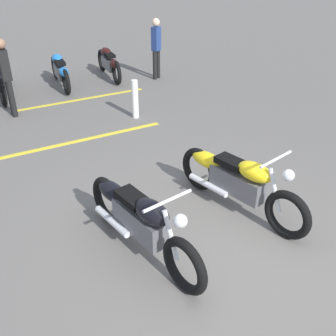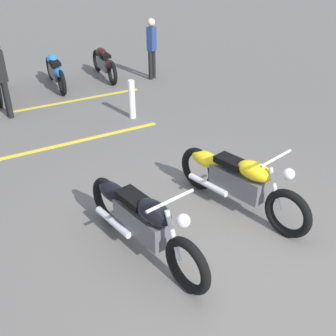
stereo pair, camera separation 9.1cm
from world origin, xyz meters
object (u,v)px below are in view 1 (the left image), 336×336
object	(u,v)px
motorcycle_bright_foreground	(236,180)
bollard_post	(135,99)
motorcycle_row_center	(3,79)
motorcycle_row_far_left	(109,63)
motorcycle_dark_foreground	(138,219)
bystander_near_row	(6,74)
motorcycle_row_left	(60,70)
bystander_secondary	(156,46)

from	to	relation	value
motorcycle_bright_foreground	bollard_post	world-z (taller)	motorcycle_bright_foreground
motorcycle_bright_foreground	motorcycle_row_center	world-z (taller)	motorcycle_bright_foreground
motorcycle_row_far_left	bollard_post	size ratio (longest dim) A/B	2.51
motorcycle_bright_foreground	motorcycle_dark_foreground	xyz separation A→B (m)	(0.00, 1.57, 0.00)
bollard_post	bystander_near_row	bearing A→B (deg)	53.47
motorcycle_bright_foreground	bystander_near_row	world-z (taller)	bystander_near_row
motorcycle_row_left	bystander_near_row	xyz separation A→B (m)	(-1.37, 1.62, 0.49)
motorcycle_row_center	bystander_secondary	xyz separation A→B (m)	(-0.81, -3.96, 0.46)
motorcycle_bright_foreground	motorcycle_row_center	distance (m)	6.94
motorcycle_row_center	bystander_secondary	world-z (taller)	bystander_secondary
motorcycle_row_left	motorcycle_row_center	size ratio (longest dim) A/B	0.99
motorcycle_row_far_left	bollard_post	bearing A→B (deg)	173.82
motorcycle_bright_foreground	bystander_secondary	bearing A→B (deg)	149.80
motorcycle_row_center	bystander_secondary	distance (m)	4.07
motorcycle_dark_foreground	motorcycle_row_left	distance (m)	6.92
bystander_near_row	bystander_secondary	bearing A→B (deg)	-167.46
motorcycle_bright_foreground	motorcycle_dark_foreground	size ratio (longest dim) A/B	1.00
motorcycle_bright_foreground	motorcycle_row_left	xyz separation A→B (m)	(6.75, 0.01, -0.02)
motorcycle_row_center	motorcycle_bright_foreground	bearing A→B (deg)	-151.97
motorcycle_row_left	bystander_near_row	bearing A→B (deg)	139.69
motorcycle_row_far_left	bollard_post	xyz separation A→B (m)	(-3.00, 0.88, -0.02)
motorcycle_row_left	bystander_near_row	world-z (taller)	bystander_near_row
motorcycle_row_far_left	bollard_post	distance (m)	3.13
motorcycle_row_left	bystander_near_row	size ratio (longest dim) A/B	1.28
motorcycle_dark_foreground	motorcycle_row_center	bearing A→B (deg)	174.30
motorcycle_bright_foreground	bystander_near_row	xyz separation A→B (m)	(5.38, 1.63, 0.47)
motorcycle_row_center	bystander_near_row	world-z (taller)	bystander_near_row
motorcycle_bright_foreground	motorcycle_row_left	world-z (taller)	motorcycle_bright_foreground
motorcycle_row_far_left	motorcycle_row_left	xyz separation A→B (m)	(-0.01, 1.44, 0.01)
motorcycle_row_left	bystander_secondary	world-z (taller)	bystander_secondary
motorcycle_dark_foreground	motorcycle_row_center	size ratio (longest dim) A/B	1.04
motorcycle_row_center	bollard_post	size ratio (longest dim) A/B	2.57
motorcycle_row_left	bystander_secondary	size ratio (longest dim) A/B	1.31
bollard_post	bystander_secondary	bearing A→B (deg)	-41.56
motorcycle_bright_foreground	motorcycle_row_far_left	world-z (taller)	motorcycle_bright_foreground
motorcycle_bright_foreground	motorcycle_row_left	size ratio (longest dim) A/B	1.04
motorcycle_row_far_left	bystander_secondary	size ratio (longest dim) A/B	1.29
motorcycle_row_center	motorcycle_row_far_left	bearing A→B (deg)	-74.55
motorcycle_row_left	motorcycle_row_center	xyz separation A→B (m)	(0.04, 1.45, 0.01)
motorcycle_row_center	motorcycle_row_left	bearing A→B (deg)	-75.58
motorcycle_row_far_left	motorcycle_row_center	size ratio (longest dim) A/B	0.97
motorcycle_row_far_left	motorcycle_row_left	size ratio (longest dim) A/B	0.99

